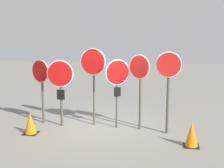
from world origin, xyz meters
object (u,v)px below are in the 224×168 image
object	(u,v)px
stop_sign_0	(41,79)
stop_sign_4	(140,76)
stop_sign_1	(60,81)
stop_sign_2	(93,68)
traffic_cone_0	(30,123)
traffic_cone_1	(192,134)
stop_sign_3	(117,78)
stop_sign_5	(168,77)

from	to	relation	value
stop_sign_0	stop_sign_4	xyz separation A→B (m)	(3.33, -0.12, 0.18)
stop_sign_1	stop_sign_4	xyz separation A→B (m)	(2.57, 0.10, 0.20)
stop_sign_2	traffic_cone_0	world-z (taller)	stop_sign_2
stop_sign_0	traffic_cone_0	size ratio (longest dim) A/B	3.28
stop_sign_4	traffic_cone_1	world-z (taller)	stop_sign_4
stop_sign_3	stop_sign_4	distance (m)	0.71
traffic_cone_1	stop_sign_4	bearing A→B (deg)	141.35
stop_sign_1	traffic_cone_1	world-z (taller)	stop_sign_1
stop_sign_2	stop_sign_3	size ratio (longest dim) A/B	1.15
stop_sign_3	stop_sign_4	bearing A→B (deg)	-34.55
stop_sign_3	stop_sign_5	world-z (taller)	stop_sign_5
stop_sign_3	stop_sign_4	xyz separation A→B (m)	(0.71, -0.01, 0.07)
stop_sign_0	stop_sign_2	world-z (taller)	stop_sign_2
stop_sign_2	traffic_cone_0	distance (m)	2.63
stop_sign_3	traffic_cone_0	bearing A→B (deg)	167.84
stop_sign_4	traffic_cone_1	bearing A→B (deg)	-7.71
stop_sign_5	stop_sign_3	bearing A→B (deg)	174.54
stop_sign_1	stop_sign_5	size ratio (longest dim) A/B	0.87
stop_sign_1	stop_sign_2	bearing A→B (deg)	10.65
stop_sign_0	stop_sign_1	distance (m)	0.79
stop_sign_2	stop_sign_5	distance (m)	2.47
traffic_cone_0	traffic_cone_1	xyz separation A→B (m)	(4.81, -0.24, 0.02)
stop_sign_5	traffic_cone_1	xyz separation A→B (m)	(0.67, -0.97, -1.42)
traffic_cone_0	traffic_cone_1	bearing A→B (deg)	-2.90
stop_sign_1	stop_sign_3	xyz separation A→B (m)	(1.86, 0.11, 0.13)
stop_sign_2	stop_sign_5	bearing A→B (deg)	-0.76
stop_sign_2	stop_sign_4	xyz separation A→B (m)	(1.54, -0.18, -0.21)
stop_sign_3	stop_sign_0	bearing A→B (deg)	143.82
stop_sign_5	stop_sign_4	bearing A→B (deg)	167.47
stop_sign_3	traffic_cone_0	distance (m)	3.05
stop_sign_1	traffic_cone_0	size ratio (longest dim) A/B	3.30
stop_sign_5	traffic_cone_1	size ratio (longest dim) A/B	3.56
stop_sign_1	stop_sign_4	world-z (taller)	stop_sign_4
stop_sign_1	traffic_cone_0	world-z (taller)	stop_sign_1
stop_sign_3	traffic_cone_1	world-z (taller)	stop_sign_3
stop_sign_1	traffic_cone_0	xyz separation A→B (m)	(-0.69, -0.90, -1.20)
traffic_cone_0	traffic_cone_1	size ratio (longest dim) A/B	0.94
traffic_cone_0	stop_sign_5	bearing A→B (deg)	9.93
stop_sign_1	traffic_cone_1	xyz separation A→B (m)	(4.12, -1.14, -1.17)
stop_sign_4	stop_sign_0	bearing A→B (deg)	-151.12
stop_sign_0	traffic_cone_0	bearing A→B (deg)	-61.08
stop_sign_0	stop_sign_2	distance (m)	1.83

